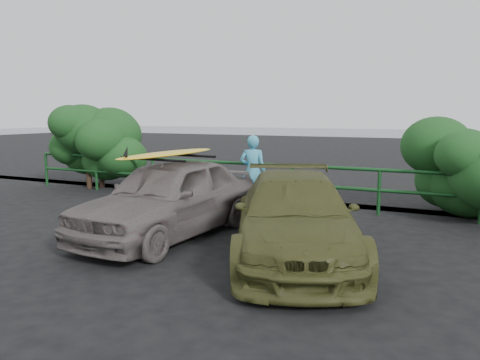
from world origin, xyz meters
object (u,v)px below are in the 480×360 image
object	(u,v)px
sedan	(169,198)
olive_vehicle	(294,217)
man	(253,171)
guardrail	(253,183)
surfboard	(168,154)

from	to	relation	value
sedan	olive_vehicle	bearing A→B (deg)	-1.83
man	olive_vehicle	bearing A→B (deg)	110.21
guardrail	surfboard	xyz separation A→B (m)	(-0.16, -3.44, 0.99)
sedan	surfboard	world-z (taller)	surfboard
olive_vehicle	surfboard	bearing A→B (deg)	152.08
guardrail	sedan	xyz separation A→B (m)	(-0.16, -3.44, 0.19)
sedan	olive_vehicle	world-z (taller)	sedan
man	guardrail	bearing A→B (deg)	-82.28
surfboard	guardrail	bearing A→B (deg)	91.14
sedan	surfboard	size ratio (longest dim) A/B	1.59
olive_vehicle	man	size ratio (longest dim) A/B	2.56
man	surfboard	xyz separation A→B (m)	(-0.27, -3.13, 0.65)
guardrail	sedan	distance (m)	3.45
olive_vehicle	sedan	bearing A→B (deg)	152.08
sedan	olive_vehicle	distance (m)	2.47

